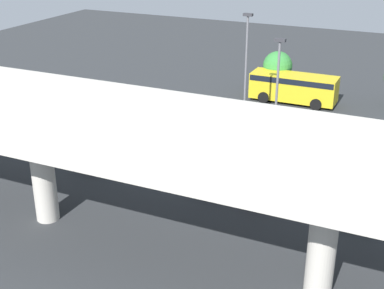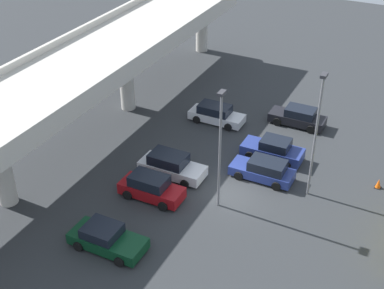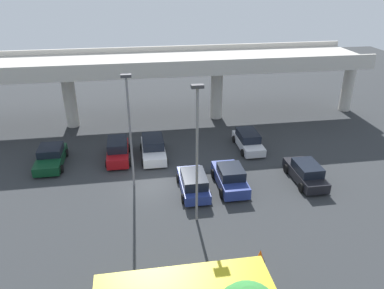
{
  "view_description": "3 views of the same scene",
  "coord_description": "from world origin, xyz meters",
  "px_view_note": "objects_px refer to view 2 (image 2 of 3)",
  "views": [
    {
      "loc": [
        -10.48,
        32.96,
        15.42
      ],
      "look_at": [
        3.64,
        2.27,
        0.96
      ],
      "focal_mm": 50.0,
      "sensor_mm": 36.0,
      "label": 1
    },
    {
      "loc": [
        -27.38,
        -10.53,
        22.16
      ],
      "look_at": [
        1.0,
        3.55,
        2.42
      ],
      "focal_mm": 50.0,
      "sensor_mm": 36.0,
      "label": 2
    },
    {
      "loc": [
        -1.12,
        -24.0,
        14.61
      ],
      "look_at": [
        3.24,
        3.04,
        1.7
      ],
      "focal_mm": 35.0,
      "sensor_mm": 36.0,
      "label": 3
    }
  ],
  "objects_px": {
    "parked_car_1": "(151,187)",
    "traffic_cone": "(378,184)",
    "parked_car_6": "(298,117)",
    "parked_car_5": "(216,114)",
    "lamp_post_mid_lot": "(220,143)",
    "parked_car_2": "(171,165)",
    "lamp_post_near_aisle": "(317,128)",
    "parked_car_3": "(264,170)",
    "parked_car_4": "(273,150)",
    "parked_car_0": "(107,238)"
  },
  "relations": [
    {
      "from": "parked_car_5",
      "to": "lamp_post_mid_lot",
      "type": "relative_size",
      "value": 0.55
    },
    {
      "from": "parked_car_2",
      "to": "traffic_cone",
      "type": "relative_size",
      "value": 6.81
    },
    {
      "from": "parked_car_4",
      "to": "traffic_cone",
      "type": "relative_size",
      "value": 6.53
    },
    {
      "from": "parked_car_6",
      "to": "lamp_post_mid_lot",
      "type": "xyz_separation_m",
      "value": [
        -12.78,
        1.54,
        4.14
      ]
    },
    {
      "from": "parked_car_4",
      "to": "parked_car_0",
      "type": "bearing_deg",
      "value": 67.33
    },
    {
      "from": "parked_car_1",
      "to": "parked_car_3",
      "type": "relative_size",
      "value": 0.98
    },
    {
      "from": "parked_car_4",
      "to": "traffic_cone",
      "type": "distance_m",
      "value": 7.8
    },
    {
      "from": "parked_car_2",
      "to": "parked_car_5",
      "type": "relative_size",
      "value": 1.03
    },
    {
      "from": "parked_car_2",
      "to": "parked_car_3",
      "type": "relative_size",
      "value": 1.06
    },
    {
      "from": "parked_car_1",
      "to": "parked_car_6",
      "type": "distance_m",
      "value": 15.21
    },
    {
      "from": "parked_car_5",
      "to": "traffic_cone",
      "type": "bearing_deg",
      "value": -14.15
    },
    {
      "from": "parked_car_0",
      "to": "parked_car_4",
      "type": "distance_m",
      "value": 14.74
    },
    {
      "from": "parked_car_0",
      "to": "parked_car_6",
      "type": "height_order",
      "value": "parked_car_6"
    },
    {
      "from": "parked_car_1",
      "to": "traffic_cone",
      "type": "distance_m",
      "value": 15.71
    },
    {
      "from": "parked_car_0",
      "to": "parked_car_5",
      "type": "bearing_deg",
      "value": 91.49
    },
    {
      "from": "parked_car_1",
      "to": "parked_car_3",
      "type": "bearing_deg",
      "value": 41.92
    },
    {
      "from": "parked_car_4",
      "to": "parked_car_5",
      "type": "bearing_deg",
      "value": -27.85
    },
    {
      "from": "parked_car_6",
      "to": "lamp_post_mid_lot",
      "type": "height_order",
      "value": "lamp_post_mid_lot"
    },
    {
      "from": "parked_car_4",
      "to": "lamp_post_mid_lot",
      "type": "bearing_deg",
      "value": 78.96
    },
    {
      "from": "parked_car_1",
      "to": "parked_car_5",
      "type": "relative_size",
      "value": 0.95
    },
    {
      "from": "parked_car_1",
      "to": "parked_car_0",
      "type": "bearing_deg",
      "value": -89.02
    },
    {
      "from": "parked_car_3",
      "to": "parked_car_5",
      "type": "relative_size",
      "value": 0.97
    },
    {
      "from": "parked_car_1",
      "to": "lamp_post_near_aisle",
      "type": "height_order",
      "value": "lamp_post_near_aisle"
    },
    {
      "from": "parked_car_5",
      "to": "lamp_post_mid_lot",
      "type": "height_order",
      "value": "lamp_post_mid_lot"
    },
    {
      "from": "parked_car_4",
      "to": "parked_car_6",
      "type": "relative_size",
      "value": 0.99
    },
    {
      "from": "parked_car_1",
      "to": "lamp_post_near_aisle",
      "type": "relative_size",
      "value": 0.49
    },
    {
      "from": "parked_car_0",
      "to": "parked_car_1",
      "type": "height_order",
      "value": "parked_car_1"
    },
    {
      "from": "lamp_post_mid_lot",
      "to": "parked_car_2",
      "type": "bearing_deg",
      "value": 68.65
    },
    {
      "from": "lamp_post_mid_lot",
      "to": "traffic_cone",
      "type": "bearing_deg",
      "value": -53.74
    },
    {
      "from": "parked_car_6",
      "to": "parked_car_1",
      "type": "bearing_deg",
      "value": 66.95
    },
    {
      "from": "parked_car_0",
      "to": "lamp_post_mid_lot",
      "type": "height_order",
      "value": "lamp_post_mid_lot"
    },
    {
      "from": "parked_car_4",
      "to": "lamp_post_mid_lot",
      "type": "relative_size",
      "value": 0.55
    },
    {
      "from": "lamp_post_near_aisle",
      "to": "traffic_cone",
      "type": "xyz_separation_m",
      "value": [
        2.83,
        -4.19,
        -4.83
      ]
    },
    {
      "from": "parked_car_2",
      "to": "parked_car_6",
      "type": "xyz_separation_m",
      "value": [
        11.03,
        -6.0,
        -0.04
      ]
    },
    {
      "from": "parked_car_4",
      "to": "lamp_post_mid_lot",
      "type": "distance_m",
      "value": 8.22
    },
    {
      "from": "parked_car_1",
      "to": "parked_car_6",
      "type": "height_order",
      "value": "parked_car_1"
    },
    {
      "from": "parked_car_3",
      "to": "parked_car_5",
      "type": "bearing_deg",
      "value": -43.21
    },
    {
      "from": "parked_car_6",
      "to": "lamp_post_mid_lot",
      "type": "bearing_deg",
      "value": 83.11
    },
    {
      "from": "parked_car_3",
      "to": "lamp_post_near_aisle",
      "type": "distance_m",
      "value": 5.55
    },
    {
      "from": "traffic_cone",
      "to": "parked_car_3",
      "type": "bearing_deg",
      "value": 108.39
    },
    {
      "from": "parked_car_2",
      "to": "parked_car_3",
      "type": "xyz_separation_m",
      "value": [
        2.47,
        -6.09,
        -0.04
      ]
    },
    {
      "from": "parked_car_2",
      "to": "traffic_cone",
      "type": "height_order",
      "value": "parked_car_2"
    },
    {
      "from": "parked_car_0",
      "to": "parked_car_1",
      "type": "distance_m",
      "value": 5.41
    },
    {
      "from": "parked_car_3",
      "to": "parked_car_4",
      "type": "relative_size",
      "value": 0.98
    },
    {
      "from": "parked_car_2",
      "to": "lamp_post_near_aisle",
      "type": "xyz_separation_m",
      "value": [
        2.13,
        -9.42,
        4.39
      ]
    },
    {
      "from": "parked_car_5",
      "to": "lamp_post_mid_lot",
      "type": "bearing_deg",
      "value": -65.03
    },
    {
      "from": "parked_car_6",
      "to": "lamp_post_near_aisle",
      "type": "height_order",
      "value": "lamp_post_near_aisle"
    },
    {
      "from": "parked_car_2",
      "to": "parked_car_5",
      "type": "xyz_separation_m",
      "value": [
        8.47,
        0.29,
        -0.05
      ]
    },
    {
      "from": "lamp_post_near_aisle",
      "to": "traffic_cone",
      "type": "height_order",
      "value": "lamp_post_near_aisle"
    },
    {
      "from": "parked_car_4",
      "to": "lamp_post_near_aisle",
      "type": "distance_m",
      "value": 6.47
    }
  ]
}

